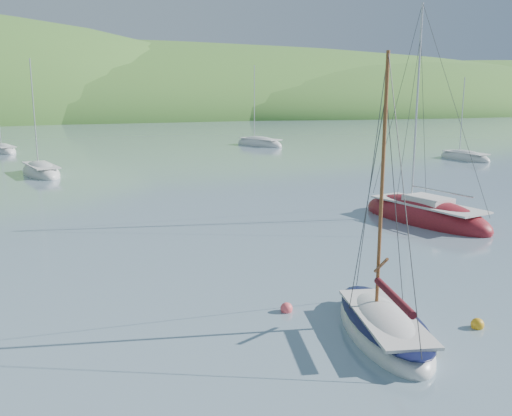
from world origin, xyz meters
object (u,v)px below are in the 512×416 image
object	(u,v)px
distant_sloop_a	(41,173)
sloop_red	(425,217)
distant_sloop_c	(3,151)
distant_sloop_d	(465,158)
distant_sloop_b	(259,144)
daysailer_white	(384,328)

from	to	relation	value
distant_sloop_a	sloop_red	bearing A→B (deg)	-65.06
distant_sloop_c	distant_sloop_d	world-z (taller)	distant_sloop_c
distant_sloop_b	distant_sloop_d	distance (m)	27.49
distant_sloop_a	distant_sloop_b	distance (m)	33.57
distant_sloop_c	distant_sloop_d	xyz separation A→B (m)	(49.06, -24.29, -0.00)
daysailer_white	sloop_red	bearing A→B (deg)	62.45
sloop_red	distant_sloop_d	world-z (taller)	sloop_red
daysailer_white	distant_sloop_d	world-z (taller)	distant_sloop_d
sloop_red	distant_sloop_b	distance (m)	46.34
daysailer_white	distant_sloop_c	distance (m)	63.73
daysailer_white	distant_sloop_a	xyz separation A→B (m)	(-11.55, 40.09, -0.03)
sloop_red	distant_sloop_a	size ratio (longest dim) A/B	1.20
distant_sloop_b	distant_sloop_d	bearing A→B (deg)	-77.96
distant_sloop_c	daysailer_white	bearing A→B (deg)	-93.24
daysailer_white	distant_sloop_c	bearing A→B (deg)	116.51
distant_sloop_b	daysailer_white	bearing A→B (deg)	-129.88
distant_sloop_a	distant_sloop_b	world-z (taller)	distant_sloop_b
sloop_red	distant_sloop_a	bearing A→B (deg)	116.20
distant_sloop_a	distant_sloop_d	distance (m)	44.12
daysailer_white	distant_sloop_c	size ratio (longest dim) A/B	0.96
distant_sloop_d	distant_sloop_b	bearing A→B (deg)	119.05
daysailer_white	sloop_red	world-z (taller)	sloop_red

